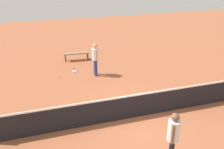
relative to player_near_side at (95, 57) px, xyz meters
The scene contains 11 objects.
ground_plane 4.47m from the player_near_side, 95.20° to the left, with size 40.00×40.00×0.00m, color #9E5638.
court_net 4.38m from the player_near_side, 95.20° to the left, with size 10.09×0.09×1.07m.
player_near_side is the anchor object (origin of this frame).
player_far_side 6.93m from the player_near_side, 93.54° to the left, with size 0.48×0.48×1.70m.
tennis_racket_near_player 1.68m from the player_near_side, 43.45° to the right, with size 0.36×0.60×0.03m.
tennis_ball_near_player 4.97m from the player_near_side, 127.19° to the left, with size 0.07×0.07×0.07m, color #C6E033.
tennis_ball_by_net 4.48m from the player_near_side, 130.41° to the left, with size 0.07×0.07×0.07m, color #C6E033.
tennis_ball_midcourt 3.19m from the player_near_side, 90.13° to the left, with size 0.07×0.07×0.07m, color #C6E033.
tennis_ball_baseline 1.54m from the player_near_side, 102.14° to the right, with size 0.07×0.07×0.07m, color #C6E033.
tennis_ball_stray_left 2.14m from the player_near_side, 10.57° to the right, with size 0.07×0.07×0.07m, color #C6E033.
courtside_bench 2.69m from the player_near_side, 78.53° to the right, with size 1.53×0.52×0.48m.
Camera 1 is at (3.32, 7.51, 5.29)m, focal length 40.58 mm.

